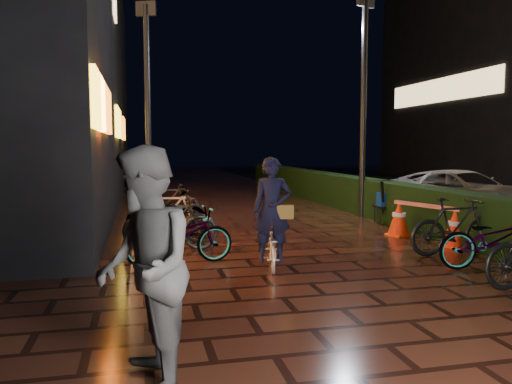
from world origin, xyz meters
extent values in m
plane|color=#381911|center=(0.00, 0.00, 0.00)|extent=(80.00, 80.00, 0.00)
cube|color=black|center=(3.30, 8.00, 0.50)|extent=(0.70, 20.00, 1.00)
imported|color=#535356|center=(-2.80, -3.12, 0.95)|extent=(0.81, 1.00, 1.90)
imported|color=#9D9EA2|center=(5.65, 4.82, 0.63)|extent=(3.47, 4.92, 1.25)
cube|color=yellow|center=(-3.45, 1.50, 2.60)|extent=(0.08, 2.00, 0.90)
cube|color=orange|center=(-3.45, 3.00, 2.60)|extent=(0.08, 3.00, 0.90)
cube|color=yellow|center=(-3.45, 9.00, 2.60)|extent=(0.08, 2.80, 0.90)
cube|color=orange|center=(-3.45, 14.00, 2.60)|extent=(0.08, 2.20, 0.90)
cube|color=black|center=(17.50, 18.00, 7.00)|extent=(8.00, 14.00, 14.00)
cube|color=#FFD88C|center=(13.45, 18.00, 5.00)|extent=(0.06, 10.00, 1.30)
cylinder|color=black|center=(2.93, 5.31, 2.89)|extent=(0.20, 0.20, 5.79)
cylinder|color=black|center=(-2.59, 6.78, 2.80)|extent=(0.19, 0.19, 5.60)
cube|color=black|center=(-2.59, 6.78, 5.49)|extent=(0.54, 0.27, 0.38)
imported|color=white|center=(-0.85, 0.45, 0.32)|extent=(0.67, 1.27, 0.63)
imported|color=black|center=(-0.87, 0.36, 0.92)|extent=(0.66, 0.51, 1.62)
cube|color=olive|center=(-0.69, 0.30, 0.89)|extent=(0.30, 0.18, 0.21)
cone|color=#FF2B0D|center=(2.94, 1.24, 0.38)|extent=(0.47, 0.47, 0.75)
cone|color=#F6300C|center=(2.52, 2.58, 0.38)|extent=(0.47, 0.47, 0.75)
cube|color=#FF660D|center=(2.94, 1.24, 0.02)|extent=(0.51, 0.51, 0.03)
cube|color=orange|center=(2.52, 2.58, 0.02)|extent=(0.51, 0.51, 0.03)
cube|color=red|center=(2.73, 1.91, 0.71)|extent=(0.56, 1.56, 0.08)
cube|color=black|center=(3.07, 4.17, 0.42)|extent=(0.63, 0.53, 0.04)
cylinder|color=black|center=(2.82, 4.01, 0.20)|extent=(0.03, 0.03, 0.40)
cylinder|color=black|center=(3.28, 3.96, 0.20)|extent=(0.03, 0.03, 0.40)
cylinder|color=black|center=(2.86, 4.39, 0.20)|extent=(0.03, 0.03, 0.40)
cylinder|color=black|center=(3.32, 4.34, 0.20)|extent=(0.03, 0.03, 0.40)
cube|color=#0B3593|center=(3.07, 4.17, 0.60)|extent=(0.46, 0.40, 0.32)
cylinder|color=black|center=(2.90, 4.03, 0.58)|extent=(0.32, 0.38, 1.02)
imported|color=black|center=(-2.30, 3.48, 0.51)|extent=(1.74, 0.72, 1.01)
imported|color=black|center=(-2.26, 4.53, 0.46)|extent=(1.79, 0.77, 0.91)
imported|color=black|center=(-2.22, 5.48, 0.51)|extent=(1.71, 0.58, 1.01)
imported|color=black|center=(-2.23, 0.99, 0.46)|extent=(1.81, 0.85, 0.91)
imported|color=black|center=(-2.30, 2.05, 0.51)|extent=(1.71, 0.54, 1.01)
imported|color=black|center=(-2.32, 2.71, 0.46)|extent=(1.81, 0.83, 0.91)
imported|color=black|center=(2.47, -0.40, 0.46)|extent=(1.81, 0.84, 0.91)
imported|color=black|center=(2.48, 0.58, 0.51)|extent=(1.70, 0.51, 1.01)
camera|label=1|loc=(-2.82, -6.97, 1.89)|focal=35.00mm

